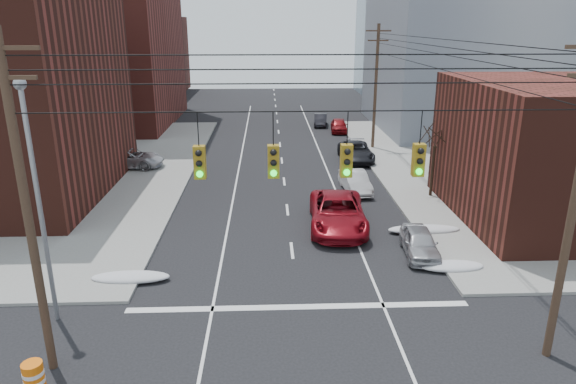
{
  "coord_description": "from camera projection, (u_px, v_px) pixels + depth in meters",
  "views": [
    {
      "loc": [
        -1.16,
        -11.9,
        11.06
      ],
      "look_at": [
        -0.18,
        12.45,
        3.0
      ],
      "focal_mm": 32.0,
      "sensor_mm": 36.0,
      "label": 1
    }
  ],
  "objects": [
    {
      "name": "lot_car_d",
      "position": [
        63.0,
        150.0,
        42.96
      ],
      "size": [
        4.6,
        2.38,
        1.49
      ],
      "primitive_type": "imported",
      "rotation": [
        0.0,
        0.0,
        1.72
      ],
      "color": "#A9A8AD",
      "rests_on": "sidewalk_nw"
    },
    {
      "name": "traffic_signals",
      "position": [
        310.0,
        159.0,
        15.37
      ],
      "size": [
        17.0,
        0.42,
        2.02
      ],
      "color": "black",
      "rests_on": "ground"
    },
    {
      "name": "red_pickup",
      "position": [
        338.0,
        212.0,
        28.82
      ],
      "size": [
        3.47,
        6.79,
        1.83
      ],
      "primitive_type": "imported",
      "rotation": [
        0.0,
        0.0,
        -0.07
      ],
      "color": "maroon",
      "rests_on": "ground"
    },
    {
      "name": "building_office",
      "position": [
        488.0,
        8.0,
        53.46
      ],
      "size": [
        22.0,
        20.0,
        25.0
      ],
      "primitive_type": "cube",
      "color": "gray",
      "rests_on": "ground"
    },
    {
      "name": "parked_car_d",
      "position": [
        357.0,
        151.0,
        43.71
      ],
      "size": [
        2.37,
        4.79,
        1.34
      ],
      "primitive_type": "imported",
      "rotation": [
        0.0,
        0.0,
        -0.11
      ],
      "color": "silver",
      "rests_on": "ground"
    },
    {
      "name": "parked_car_c",
      "position": [
        356.0,
        152.0,
        43.03
      ],
      "size": [
        2.65,
        5.61,
        1.55
      ],
      "primitive_type": "imported",
      "rotation": [
        0.0,
        0.0,
        -0.02
      ],
      "color": "black",
      "rests_on": "ground"
    },
    {
      "name": "lot_car_a",
      "position": [
        71.0,
        179.0,
        35.25
      ],
      "size": [
        4.55,
        2.34,
        1.43
      ],
      "primitive_type": "imported",
      "rotation": [
        0.0,
        0.0,
        1.77
      ],
      "color": "beige",
      "rests_on": "sidewalk_nw"
    },
    {
      "name": "lot_car_b",
      "position": [
        129.0,
        158.0,
        40.46
      ],
      "size": [
        5.46,
        2.77,
        1.48
      ],
      "primitive_type": "imported",
      "rotation": [
        0.0,
        0.0,
        1.51
      ],
      "color": "#ADACB1",
      "rests_on": "sidewalk_nw"
    },
    {
      "name": "parked_car_a",
      "position": [
        420.0,
        243.0,
        25.48
      ],
      "size": [
        1.91,
        4.05,
        1.34
      ],
      "primitive_type": "imported",
      "rotation": [
        0.0,
        0.0,
        -0.08
      ],
      "color": "#ACACB1",
      "rests_on": "ground"
    },
    {
      "name": "building_brick_far",
      "position": [
        112.0,
        56.0,
        82.13
      ],
      "size": [
        22.0,
        18.0,
        12.0
      ],
      "primitive_type": "cube",
      "color": "#451C14",
      "rests_on": "ground"
    },
    {
      "name": "parked_car_e",
      "position": [
        339.0,
        125.0,
        54.33
      ],
      "size": [
        2.03,
        4.27,
        1.41
      ],
      "primitive_type": "imported",
      "rotation": [
        0.0,
        0.0,
        -0.09
      ],
      "color": "maroon",
      "rests_on": "ground"
    },
    {
      "name": "snow_ne",
      "position": [
        452.0,
        266.0,
        24.03
      ],
      "size": [
        3.0,
        1.08,
        0.42
      ],
      "primitive_type": "ellipsoid",
      "color": "silver",
      "rests_on": "ground"
    },
    {
      "name": "lot_car_c",
      "position": [
        18.0,
        181.0,
        35.11
      ],
      "size": [
        4.32,
        2.0,
        1.22
      ],
      "primitive_type": "imported",
      "rotation": [
        0.0,
        0.0,
        1.5
      ],
      "color": "black",
      "rests_on": "sidewalk_nw"
    },
    {
      "name": "utility_pole_far",
      "position": [
        376.0,
        85.0,
        45.57
      ],
      "size": [
        2.2,
        0.28,
        11.0
      ],
      "color": "#473323",
      "rests_on": "ground"
    },
    {
      "name": "utility_pole_right",
      "position": [
        575.0,
        199.0,
        16.16
      ],
      "size": [
        2.2,
        0.28,
        11.0
      ],
      "color": "#473323",
      "rests_on": "ground"
    },
    {
      "name": "utility_pole_left",
      "position": [
        26.0,
        206.0,
        15.51
      ],
      "size": [
        2.2,
        0.28,
        11.0
      ],
      "color": "#473323",
      "rests_on": "ground"
    },
    {
      "name": "parked_car_f",
      "position": [
        320.0,
        120.0,
        57.7
      ],
      "size": [
        1.76,
        4.05,
        1.29
      ],
      "primitive_type": "imported",
      "rotation": [
        0.0,
        0.0,
        -0.1
      ],
      "color": "black",
      "rests_on": "ground"
    },
    {
      "name": "snow_east_far",
      "position": [
        424.0,
        229.0,
        28.3
      ],
      "size": [
        4.0,
        1.08,
        0.42
      ],
      "primitive_type": "ellipsoid",
      "color": "silver",
      "rests_on": "ground"
    },
    {
      "name": "construction_barrel",
      "position": [
        34.0,
        378.0,
        15.88
      ],
      "size": [
        0.74,
        0.74,
        1.13
      ],
      "rotation": [
        0.0,
        0.0,
        -0.17
      ],
      "color": "orange",
      "rests_on": "ground"
    },
    {
      "name": "street_light",
      "position": [
        36.0,
        184.0,
        18.39
      ],
      "size": [
        0.44,
        0.44,
        9.32
      ],
      "color": "gray",
      "rests_on": "ground"
    },
    {
      "name": "building_glass",
      "position": [
        430.0,
        23.0,
        78.68
      ],
      "size": [
        20.0,
        18.0,
        22.0
      ],
      "primitive_type": "cube",
      "color": "gray",
      "rests_on": "ground"
    },
    {
      "name": "snow_nw",
      "position": [
        130.0,
        277.0,
        22.99
      ],
      "size": [
        3.5,
        1.08,
        0.42
      ],
      "primitive_type": "ellipsoid",
      "color": "silver",
      "rests_on": "ground"
    },
    {
      "name": "parked_car_b",
      "position": [
        355.0,
        182.0,
        35.12
      ],
      "size": [
        1.82,
        4.38,
        1.41
      ],
      "primitive_type": "imported",
      "rotation": [
        0.0,
        0.0,
        0.08
      ],
      "color": "silver",
      "rests_on": "ground"
    },
    {
      "name": "bare_tree",
      "position": [
        433.0,
        164.0,
        33.41
      ],
      "size": [
        2.09,
        2.2,
        4.93
      ],
      "color": "black",
      "rests_on": "ground"
    }
  ]
}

